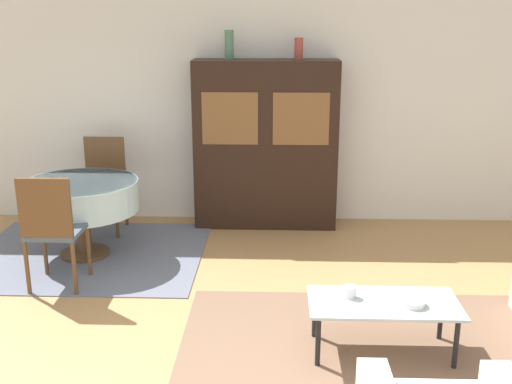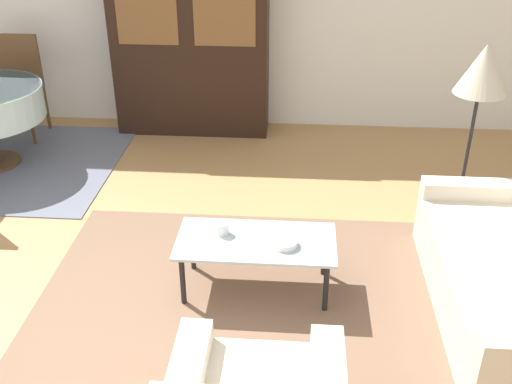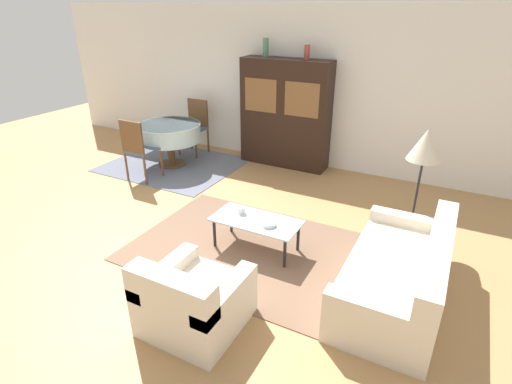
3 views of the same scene
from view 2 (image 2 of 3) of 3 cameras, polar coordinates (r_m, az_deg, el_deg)
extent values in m
plane|color=tan|center=(3.88, -17.81, -13.75)|extent=(14.00, 14.00, 0.00)
cube|color=brown|center=(4.08, -0.88, -9.52)|extent=(2.74, 1.96, 0.01)
cube|color=beige|center=(4.10, 22.99, -8.51)|extent=(0.87, 1.79, 0.41)
cube|color=beige|center=(4.63, 20.85, 0.20)|extent=(0.87, 0.16, 0.12)
cylinder|color=black|center=(3.91, -7.00, -8.32)|extent=(0.04, 0.04, 0.36)
cylinder|color=black|center=(3.85, 6.68, -8.94)|extent=(0.04, 0.04, 0.36)
cylinder|color=black|center=(4.21, -6.05, -5.18)|extent=(0.04, 0.04, 0.36)
cylinder|color=black|center=(4.16, 6.54, -5.70)|extent=(0.04, 0.04, 0.36)
cube|color=silver|center=(3.90, 0.00, -4.74)|extent=(1.04, 0.51, 0.02)
cube|color=black|center=(6.29, -6.23, 13.81)|extent=(1.57, 0.42, 1.85)
cube|color=brown|center=(6.09, -10.39, 16.18)|extent=(0.60, 0.01, 0.56)
cube|color=brown|center=(5.95, -3.03, 16.30)|extent=(0.60, 0.01, 0.56)
cylinder|color=brown|center=(6.50, -20.60, 6.27)|extent=(0.04, 0.04, 0.47)
cylinder|color=brown|center=(6.84, -19.31, 7.59)|extent=(0.04, 0.04, 0.47)
cylinder|color=brown|center=(7.01, -22.38, 7.52)|extent=(0.04, 0.04, 0.47)
cube|color=#475666|center=(6.67, -21.91, 8.95)|extent=(0.44, 0.44, 0.04)
cube|color=brown|center=(6.76, -21.66, 11.72)|extent=(0.44, 0.04, 0.51)
cylinder|color=black|center=(5.22, 18.55, -1.77)|extent=(0.28, 0.28, 0.02)
cylinder|color=black|center=(4.99, 19.49, 3.48)|extent=(0.03, 0.03, 1.03)
cone|color=beige|center=(4.76, 20.82, 10.87)|extent=(0.39, 0.39, 0.37)
cylinder|color=white|center=(3.94, -3.25, -3.47)|extent=(0.09, 0.09, 0.08)
cylinder|color=white|center=(3.83, 2.74, -4.86)|extent=(0.17, 0.17, 0.04)
camera|label=1|loc=(1.16, -104.87, -23.58)|focal=42.00mm
camera|label=3|loc=(1.69, 105.97, -4.04)|focal=28.00mm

